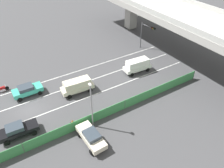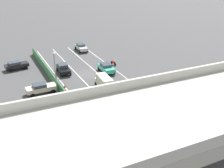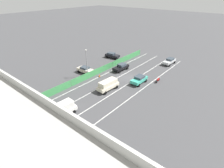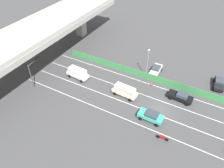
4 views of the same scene
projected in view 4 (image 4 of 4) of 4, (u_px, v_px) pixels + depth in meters
ground_plane at (161, 108)px, 39.31m from camera, size 300.00×300.00×0.00m
lane_line_left_edge at (126, 119)px, 37.33m from camera, size 0.14×44.80×0.01m
lane_line_mid_left at (135, 106)px, 39.74m from camera, size 0.14×44.80×0.01m
lane_line_mid_right at (143, 94)px, 42.15m from camera, size 0.14×44.80×0.01m
lane_line_right_edge at (149, 84)px, 44.56m from camera, size 0.14×44.80×0.01m
elevated_overpass at (34, 36)px, 45.62m from camera, size 51.03×10.48×8.71m
green_fence at (152, 78)px, 44.97m from camera, size 0.10×40.90×1.52m
car_van_cream at (125, 91)px, 41.19m from camera, size 2.23×4.94×2.10m
car_sedan_black at (181, 96)px, 40.42m from camera, size 2.15×4.63×1.64m
car_taxi_teal at (151, 116)px, 36.73m from camera, size 2.08×4.24×1.63m
car_van_white at (78, 73)px, 45.39m from camera, size 2.25×4.83×2.23m
motorcycle at (162, 138)px, 33.91m from camera, size 0.60×1.95×0.93m
parked_sedan_dark at (219, 83)px, 43.40m from camera, size 4.42×2.38×1.56m
parked_sedan_cream at (156, 70)px, 46.74m from camera, size 4.60×2.08×1.62m
traffic_light at (33, 68)px, 42.32m from camera, size 3.37×0.73×5.31m
street_lamp at (148, 61)px, 43.79m from camera, size 0.60×0.36×6.65m
traffic_cone at (152, 84)px, 44.24m from camera, size 0.47×0.47×0.58m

